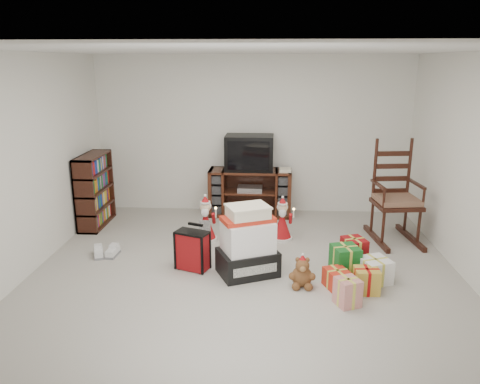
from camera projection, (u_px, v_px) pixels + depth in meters
name	position (u px, v px, depth m)	size (l,w,h in m)	color
room	(245.00, 170.00, 5.08)	(5.01, 5.01, 2.51)	#A29D94
tv_stand	(250.00, 192.00, 7.47)	(1.30, 0.48, 0.74)	#4F2316
bookshelf	(95.00, 191.00, 6.97)	(0.29, 0.88, 1.08)	#3A150F
rocking_chair	(395.00, 205.00, 6.42)	(0.68, 1.01, 1.44)	#3A150F
gift_pile	(248.00, 245.00, 5.37)	(0.78, 0.69, 0.81)	black
red_suitcase	(192.00, 250.00, 5.52)	(0.41, 0.31, 0.56)	maroon
stocking	(239.00, 246.00, 5.46)	(0.29, 0.13, 0.63)	#0C6C0C
teddy_bear	(302.00, 274.00, 5.12)	(0.23, 0.20, 0.34)	brown
santa_figurine	(282.00, 223.00, 6.45)	(0.30, 0.28, 0.61)	#A91216
mrs_claus_figurine	(206.00, 223.00, 6.42)	(0.31, 0.30, 0.65)	#A91216
sneaker_pair	(106.00, 253.00, 5.94)	(0.34, 0.29, 0.10)	silver
gift_cluster	(354.00, 273.00, 5.17)	(0.81, 1.12, 0.28)	red
crt_television	(249.00, 152.00, 7.32)	(0.75, 0.55, 0.55)	black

